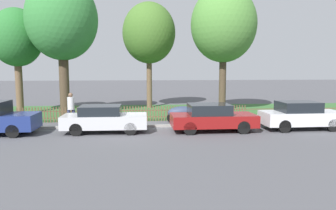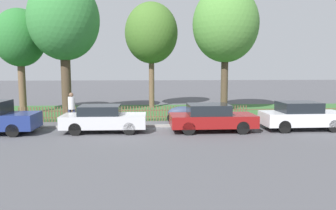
# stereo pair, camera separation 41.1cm
# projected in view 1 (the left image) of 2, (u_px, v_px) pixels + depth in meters

# --- Properties ---
(ground_plane) EXTENTS (120.00, 120.00, 0.00)m
(ground_plane) POSITION_uv_depth(u_px,v_px,m) (134.00, 128.00, 17.12)
(ground_plane) COLOR #4C4C51
(kerb_stone) EXTENTS (37.58, 0.20, 0.12)m
(kerb_stone) POSITION_uv_depth(u_px,v_px,m) (134.00, 126.00, 17.21)
(kerb_stone) COLOR gray
(kerb_stone) RESTS_ON ground
(grass_strip) EXTENTS (37.58, 8.10, 0.01)m
(grass_strip) POSITION_uv_depth(u_px,v_px,m) (135.00, 112.00, 23.18)
(grass_strip) COLOR #33602D
(grass_strip) RESTS_ON ground
(park_fence) EXTENTS (37.58, 0.05, 0.88)m
(park_fence) POSITION_uv_depth(u_px,v_px,m) (134.00, 114.00, 19.13)
(park_fence) COLOR brown
(park_fence) RESTS_ON ground
(parked_car_black_saloon) EXTENTS (4.05, 1.67, 1.32)m
(parked_car_black_saloon) POSITION_uv_depth(u_px,v_px,m) (104.00, 119.00, 15.83)
(parked_car_black_saloon) COLOR #BCBCC1
(parked_car_black_saloon) RESTS_ON ground
(parked_car_navy_estate) EXTENTS (4.17, 1.81, 1.36)m
(parked_car_navy_estate) POSITION_uv_depth(u_px,v_px,m) (212.00, 117.00, 16.14)
(parked_car_navy_estate) COLOR maroon
(parked_car_navy_estate) RESTS_ON ground
(parked_car_red_compact) EXTENTS (4.05, 1.72, 1.43)m
(parked_car_red_compact) POSITION_uv_depth(u_px,v_px,m) (301.00, 115.00, 16.64)
(parked_car_red_compact) COLOR silver
(parked_car_red_compact) RESTS_ON ground
(covered_motorcycle) EXTENTS (1.93, 0.91, 0.94)m
(covered_motorcycle) POSITION_uv_depth(u_px,v_px,m) (184.00, 112.00, 18.70)
(covered_motorcycle) COLOR black
(covered_motorcycle) RESTS_ON ground
(tree_nearest_kerb) EXTENTS (3.33, 3.33, 7.01)m
(tree_nearest_kerb) POSITION_uv_depth(u_px,v_px,m) (17.00, 38.00, 21.45)
(tree_nearest_kerb) COLOR brown
(tree_nearest_kerb) RESTS_ON ground
(tree_behind_motorcycle) EXTENTS (4.47, 4.47, 8.72)m
(tree_behind_motorcycle) POSITION_uv_depth(u_px,v_px,m) (62.00, 20.00, 20.54)
(tree_behind_motorcycle) COLOR #473828
(tree_behind_motorcycle) RESTS_ON ground
(tree_mid_park) EXTENTS (4.03, 4.03, 8.06)m
(tree_mid_park) POSITION_uv_depth(u_px,v_px,m) (149.00, 33.00, 24.93)
(tree_mid_park) COLOR brown
(tree_mid_park) RESTS_ON ground
(tree_far_left) EXTENTS (4.48, 4.48, 8.62)m
(tree_far_left) POSITION_uv_depth(u_px,v_px,m) (224.00, 25.00, 22.29)
(tree_far_left) COLOR #473828
(tree_far_left) RESTS_ON ground
(pedestrian_by_lamp) EXTENTS (0.41, 0.37, 1.78)m
(pedestrian_by_lamp) POSITION_uv_depth(u_px,v_px,m) (71.00, 107.00, 17.78)
(pedestrian_by_lamp) COLOR #2D3351
(pedestrian_by_lamp) RESTS_ON ground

